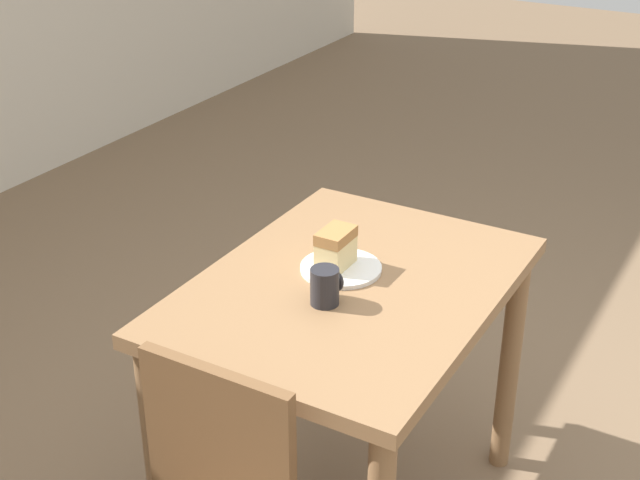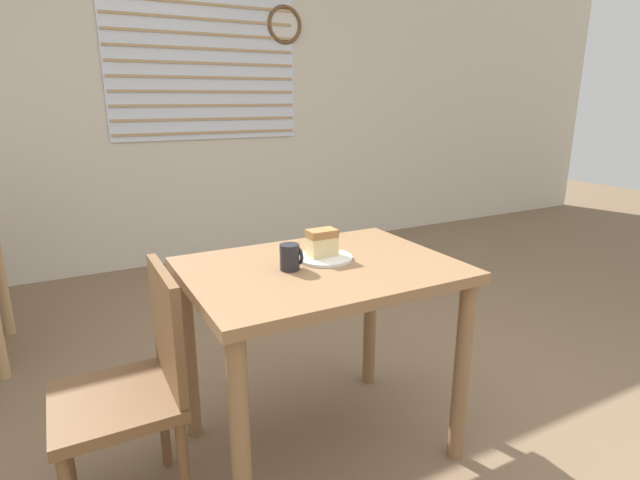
# 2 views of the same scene
# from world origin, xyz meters

# --- Properties ---
(dining_table_near) EXTENTS (0.97, 0.72, 0.78)m
(dining_table_near) POSITION_xyz_m (-0.11, 0.32, 0.65)
(dining_table_near) COLOR olive
(dining_table_near) RESTS_ON ground_plane
(plate) EXTENTS (0.21, 0.21, 0.01)m
(plate) POSITION_xyz_m (-0.07, 0.37, 0.78)
(plate) COLOR white
(plate) RESTS_ON dining_table_near
(cake_slice) EXTENTS (0.11, 0.07, 0.10)m
(cake_slice) POSITION_xyz_m (-0.07, 0.39, 0.84)
(cake_slice) COLOR #E5CC89
(cake_slice) RESTS_ON plate
(coffee_mug) EXTENTS (0.08, 0.07, 0.09)m
(coffee_mug) POSITION_xyz_m (-0.23, 0.33, 0.82)
(coffee_mug) COLOR #232328
(coffee_mug) RESTS_ON dining_table_near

